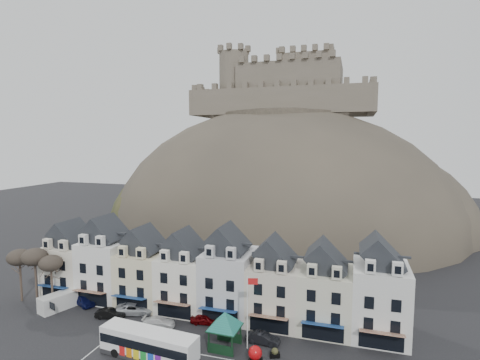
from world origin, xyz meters
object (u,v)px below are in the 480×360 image
(flagpole, at_px, (248,307))
(car_maroon, at_px, (205,319))
(car_silver, at_px, (135,309))
(car_charcoal, at_px, (263,338))
(car_black, at_px, (110,314))
(red_buoy, at_px, (255,354))
(bus_shelter, at_px, (225,320))
(car_white, at_px, (159,322))
(white_van, at_px, (58,302))
(bus, at_px, (149,343))
(car_navy, at_px, (84,300))

(flagpole, bearing_deg, car_maroon, 150.56)
(car_silver, height_order, car_charcoal, car_silver)
(flagpole, distance_m, car_black, 21.20)
(red_buoy, bearing_deg, flagpole, 121.31)
(bus_shelter, xyz_separation_m, car_white, (-10.25, 2.36, -2.91))
(white_van, bearing_deg, car_white, 18.43)
(red_buoy, xyz_separation_m, white_van, (-31.37, 4.35, 0.19))
(bus_shelter, bearing_deg, car_maroon, 135.81)
(car_maroon, bearing_deg, car_black, 93.30)
(white_van, height_order, car_silver, white_van)
(bus_shelter, relative_size, red_buoy, 3.72)
(bus, height_order, car_white, bus)
(bus, distance_m, car_silver, 12.15)
(car_maroon, bearing_deg, bus, 155.03)
(red_buoy, relative_size, car_navy, 0.43)
(car_silver, bearing_deg, bus, -157.89)
(car_silver, xyz_separation_m, car_maroon, (10.85, 0.19, -0.10))
(red_buoy, distance_m, car_white, 15.07)
(bus, relative_size, car_navy, 2.72)
(red_buoy, bearing_deg, car_black, 169.28)
(white_van, relative_size, car_white, 1.27)
(bus, bearing_deg, car_black, 150.85)
(car_charcoal, bearing_deg, car_maroon, 79.15)
(bus, distance_m, flagpole, 12.09)
(bus, distance_m, car_charcoal, 13.73)
(car_navy, bearing_deg, car_black, -87.29)
(bus_shelter, bearing_deg, flagpole, 17.89)
(flagpole, bearing_deg, bus, -152.76)
(flagpole, height_order, car_maroon, flagpole)
(car_maroon, distance_m, car_charcoal, 9.10)
(car_charcoal, bearing_deg, car_white, 95.10)
(car_white, bearing_deg, red_buoy, -117.99)
(flagpole, xyz_separation_m, car_navy, (-27.16, 4.12, -4.41))
(flagpole, xyz_separation_m, car_silver, (-18.15, 3.92, -4.40))
(car_navy, distance_m, car_silver, 9.02)
(red_buoy, height_order, car_white, red_buoy)
(car_maroon, height_order, car_charcoal, car_charcoal)
(car_navy, relative_size, car_maroon, 1.13)
(red_buoy, bearing_deg, bus, -166.76)
(car_navy, xyz_separation_m, car_silver, (9.02, -0.19, 0.01))
(flagpole, bearing_deg, car_silver, 167.80)
(car_black, height_order, car_white, car_black)
(car_navy, distance_m, car_white, 14.44)
(white_van, xyz_separation_m, car_white, (16.89, -0.21, -0.54))
(flagpole, bearing_deg, car_charcoal, 48.00)
(flagpole, distance_m, white_van, 30.15)
(bus_shelter, xyz_separation_m, white_van, (-27.14, 2.57, -2.37))
(red_buoy, relative_size, car_maroon, 0.49)
(flagpole, distance_m, car_navy, 27.82)
(red_buoy, relative_size, car_black, 0.47)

